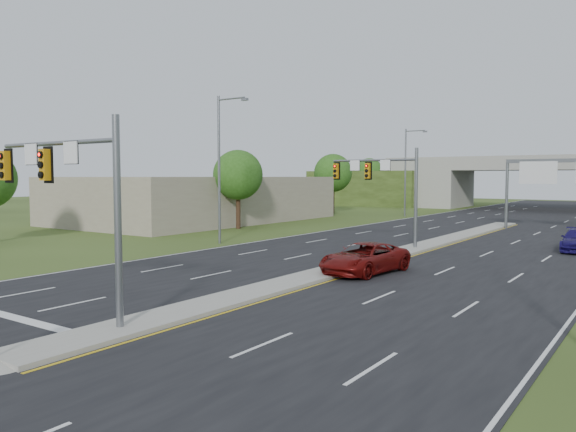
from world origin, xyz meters
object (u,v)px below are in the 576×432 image
(signal_mast_far, at_px, (385,181))
(sign_gantry, at_px, (570,174))
(signal_mast_near, at_px, (72,186))
(car_far_a, at_px, (365,258))
(overpass, at_px, (557,186))

(signal_mast_far, distance_m, sign_gantry, 21.91)
(signal_mast_near, distance_m, signal_mast_far, 25.00)
(signal_mast_far, height_order, car_far_a, signal_mast_far)
(signal_mast_far, xyz_separation_m, car_far_a, (3.76, -10.51, -3.92))
(car_far_a, bearing_deg, overpass, 97.38)
(car_far_a, bearing_deg, signal_mast_near, -98.48)
(overpass, height_order, car_far_a, overpass)
(signal_mast_far, xyz_separation_m, overpass, (2.26, 55.07, -1.17))
(overpass, distance_m, car_far_a, 65.65)
(overpass, bearing_deg, signal_mast_far, -92.35)
(signal_mast_near, xyz_separation_m, overpass, (2.26, 80.07, -1.17))
(signal_mast_far, height_order, overpass, overpass)
(sign_gantry, bearing_deg, overpass, 100.79)
(car_far_a, bearing_deg, sign_gantry, 86.43)
(signal_mast_near, relative_size, overpass, 0.09)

